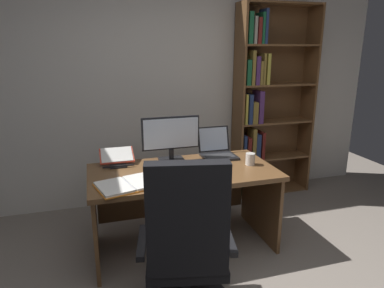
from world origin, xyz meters
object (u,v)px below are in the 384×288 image
object	(u,v)px
bookshelf	(265,107)
notepad	(158,173)
desk	(181,188)
coffee_mug	(250,159)
reading_stand_with_book	(117,157)
computer_mouse	(219,171)
open_binder	(129,184)
laptop	(217,150)
office_chair	(187,254)
pen	(160,171)
keyboard	(184,176)
monitor	(171,138)

from	to	relation	value
bookshelf	notepad	bearing A→B (deg)	-147.60
desk	coffee_mug	distance (m)	0.66
reading_stand_with_book	computer_mouse	bearing A→B (deg)	-32.00
desk	open_binder	xyz separation A→B (m)	(-0.48, -0.29, 0.21)
laptop	office_chair	bearing A→B (deg)	-119.00
bookshelf	computer_mouse	world-z (taller)	bookshelf
bookshelf	pen	world-z (taller)	bookshelf
bookshelf	office_chair	distance (m)	2.30
bookshelf	open_binder	xyz separation A→B (m)	(-1.70, -1.11, -0.31)
keyboard	notepad	world-z (taller)	keyboard
coffee_mug	office_chair	bearing A→B (deg)	-135.51
keyboard	monitor	bearing A→B (deg)	90.00
laptop	computer_mouse	distance (m)	0.47
reading_stand_with_book	coffee_mug	bearing A→B (deg)	-17.82
desk	laptop	size ratio (longest dim) A/B	4.76
desk	open_binder	size ratio (longest dim) A/B	2.97
reading_stand_with_book	open_binder	size ratio (longest dim) A/B	0.56
office_chair	keyboard	world-z (taller)	office_chair
open_binder	notepad	distance (m)	0.32
keyboard	open_binder	xyz separation A→B (m)	(-0.44, -0.05, -0.00)
keyboard	computer_mouse	size ratio (longest dim) A/B	4.04
office_chair	open_binder	world-z (taller)	office_chair
notepad	coffee_mug	bearing A→B (deg)	-1.41
laptop	pen	distance (m)	0.68
bookshelf	open_binder	size ratio (longest dim) A/B	4.16
keyboard	reading_stand_with_book	bearing A→B (deg)	134.52
reading_stand_with_book	monitor	bearing A→B (deg)	-6.20
monitor	open_binder	bearing A→B (deg)	-132.26
office_chair	desk	bearing A→B (deg)	89.52
bookshelf	monitor	bearing A→B (deg)	-153.47
keyboard	pen	size ratio (longest dim) A/B	3.00
reading_stand_with_book	open_binder	world-z (taller)	reading_stand_with_book
office_chair	notepad	bearing A→B (deg)	103.48
office_chair	laptop	world-z (taller)	office_chair
laptop	open_binder	world-z (taller)	laptop
reading_stand_with_book	open_binder	bearing A→B (deg)	-85.94
monitor	office_chair	bearing A→B (deg)	-98.46
desk	bookshelf	bearing A→B (deg)	33.93
computer_mouse	coffee_mug	world-z (taller)	coffee_mug
bookshelf	pen	xyz separation A→B (m)	(-1.42, -0.91, -0.31)
desk	reading_stand_with_book	size ratio (longest dim) A/B	5.27
reading_stand_with_book	notepad	distance (m)	0.45
desk	office_chair	bearing A→B (deg)	-102.48
office_chair	notepad	xyz separation A→B (m)	(-0.02, 0.81, 0.25)
office_chair	coffee_mug	size ratio (longest dim) A/B	10.64
monitor	computer_mouse	distance (m)	0.56
bookshelf	coffee_mug	distance (m)	1.15
monitor	reading_stand_with_book	xyz separation A→B (m)	(-0.48, 0.05, -0.15)
notepad	computer_mouse	bearing A→B (deg)	-17.03
office_chair	coffee_mug	xyz separation A→B (m)	(0.80, 0.79, 0.30)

